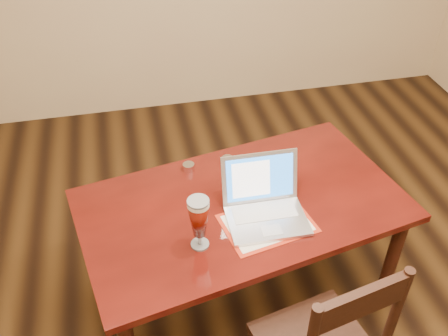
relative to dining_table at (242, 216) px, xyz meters
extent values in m
cube|color=#4F0F0A|center=(0.00, 0.01, 0.06)|extent=(1.67, 1.14, 0.04)
cylinder|color=black|center=(0.75, -0.21, -0.30)|extent=(0.07, 0.07, 0.68)
cylinder|color=black|center=(-0.74, 0.23, -0.30)|extent=(0.07, 0.07, 0.68)
cylinder|color=black|center=(0.61, 0.49, -0.30)|extent=(0.07, 0.07, 0.68)
cube|color=#AE2510|center=(0.08, -0.15, 0.08)|extent=(0.45, 0.36, 0.00)
cube|color=silver|center=(0.08, -0.15, 0.08)|extent=(0.41, 0.31, 0.00)
cube|color=silver|center=(0.08, -0.15, 0.09)|extent=(0.36, 0.26, 0.02)
cube|color=silver|center=(0.08, -0.10, 0.10)|extent=(0.30, 0.12, 0.00)
cube|color=silver|center=(0.08, -0.22, 0.10)|extent=(0.09, 0.07, 0.00)
cube|color=silver|center=(0.08, 0.01, 0.22)|extent=(0.36, 0.08, 0.24)
cube|color=blue|center=(0.08, 0.00, 0.22)|extent=(0.32, 0.06, 0.20)
cube|color=white|center=(0.04, 0.00, 0.22)|extent=(0.18, 0.05, 0.17)
cylinder|color=silver|center=(-0.25, -0.21, 0.08)|extent=(0.08, 0.08, 0.01)
cylinder|color=silver|center=(-0.25, -0.21, 0.11)|extent=(0.01, 0.01, 0.06)
cylinder|color=silver|center=(-0.25, -0.21, 0.32)|extent=(0.09, 0.09, 0.02)
cylinder|color=silver|center=(-0.25, -0.21, 0.33)|extent=(0.09, 0.09, 0.01)
cylinder|color=silver|center=(-0.21, 0.31, 0.10)|extent=(0.06, 0.06, 0.04)
cylinder|color=silver|center=(0.00, 0.32, 0.10)|extent=(0.06, 0.06, 0.04)
cylinder|color=black|center=(0.30, -0.44, -0.43)|extent=(0.04, 0.04, 0.43)
cylinder|color=black|center=(0.37, -0.77, 0.12)|extent=(0.04, 0.04, 0.57)
cube|color=black|center=(0.19, -0.81, 0.33)|extent=(0.36, 0.10, 0.13)
camera|label=1|loc=(-0.47, -1.69, 1.70)|focal=40.00mm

